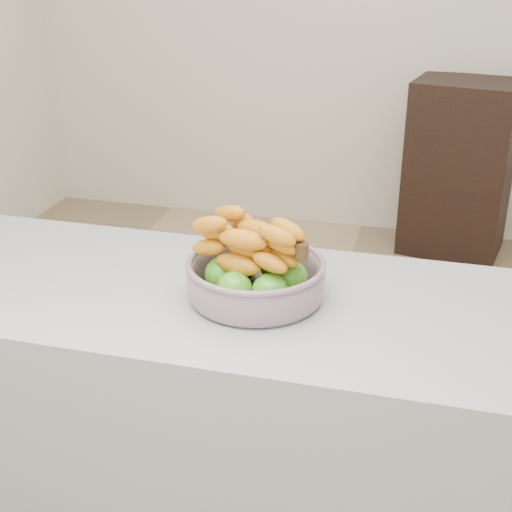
{
  "coord_description": "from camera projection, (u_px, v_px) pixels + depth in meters",
  "views": [
    {
      "loc": [
        0.42,
        -2.08,
        1.63
      ],
      "look_at": [
        0.06,
        -0.73,
        1.0
      ],
      "focal_mm": 50.0,
      "sensor_mm": 36.0,
      "label": 1
    }
  ],
  "objects": [
    {
      "name": "ground",
      "position": [
        292.0,
        423.0,
        2.6
      ],
      "size": [
        4.0,
        4.0,
        0.0
      ],
      "primitive_type": "plane",
      "color": "tan",
      "rests_on": "ground"
    },
    {
      "name": "counter",
      "position": [
        234.0,
        454.0,
        1.77
      ],
      "size": [
        2.0,
        0.6,
        0.9
      ],
      "primitive_type": "cube",
      "color": "#A5A4AD",
      "rests_on": "ground"
    },
    {
      "name": "fruit_bowl",
      "position": [
        256.0,
        273.0,
        1.55
      ],
      "size": [
        0.3,
        0.3,
        0.18
      ],
      "rotation": [
        0.0,
        0.0,
        -0.39
      ],
      "color": "#93A1B0",
      "rests_on": "counter"
    },
    {
      "name": "cabinet",
      "position": [
        459.0,
        169.0,
        3.85
      ],
      "size": [
        0.59,
        0.51,
        0.94
      ],
      "primitive_type": "cube",
      "rotation": [
        0.0,
        0.0,
        -0.19
      ],
      "color": "black",
      "rests_on": "ground"
    }
  ]
}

